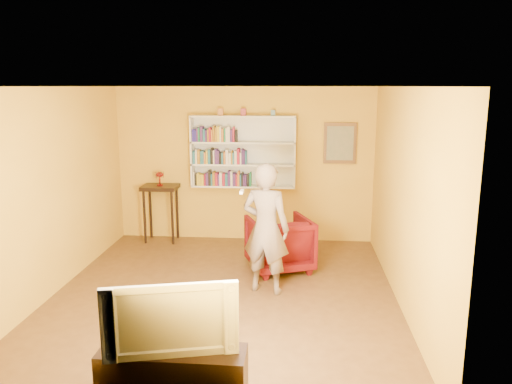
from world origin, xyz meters
TOP-DOWN VIEW (x-y plane):
  - room_shell at (0.00, 0.00)m, footprint 5.30×5.80m
  - bookshelf at (0.00, 2.41)m, footprint 1.80×0.29m
  - books_row_lower at (-0.35, 2.30)m, footprint 1.00×0.19m
  - books_row_middle at (-0.40, 2.30)m, footprint 0.93×0.19m
  - books_row_upper at (-0.48, 2.30)m, footprint 0.77×0.19m
  - ornament_left at (-0.38, 2.35)m, footprint 0.09×0.09m
  - ornament_centre at (0.01, 2.35)m, footprint 0.09×0.09m
  - ornament_right at (0.51, 2.35)m, footprint 0.07×0.07m
  - framed_painting at (1.65, 2.46)m, footprint 0.55×0.05m
  - console_table at (-1.46, 2.25)m, footprint 0.61×0.47m
  - ruby_lustre at (-1.46, 2.25)m, footprint 0.14×0.15m
  - armchair at (0.69, 1.00)m, footprint 1.13×1.14m
  - person at (0.54, 0.17)m, footprint 0.73×0.58m
  - game_remote at (0.27, -0.21)m, footprint 0.04×0.15m
  - tv_cabinet at (-0.11, -2.25)m, footprint 1.29×0.39m
  - television at (-0.11, -2.25)m, footprint 1.14×0.41m

SIDE VIEW (x-z plane):
  - tv_cabinet at x=-0.11m, z-range 0.00..0.46m
  - armchair at x=0.69m, z-range 0.00..0.81m
  - television at x=-0.11m, z-range 0.46..1.11m
  - console_table at x=-1.46m, z-range 0.33..1.33m
  - person at x=0.54m, z-range 0.00..1.75m
  - room_shell at x=0.00m, z-range -0.42..2.46m
  - books_row_lower at x=-0.35m, z-range 0.99..1.26m
  - ruby_lustre at x=-1.46m, z-range 1.06..1.29m
  - game_remote at x=0.27m, z-range 1.43..1.46m
  - books_row_middle at x=-0.40m, z-range 1.38..1.64m
  - bookshelf at x=0.00m, z-range 0.98..2.21m
  - framed_painting at x=1.65m, z-range 1.40..2.10m
  - books_row_upper at x=-0.48m, z-range 1.76..2.03m
  - ornament_right at x=0.51m, z-range 2.21..2.31m
  - ornament_left at x=-0.38m, z-range 2.21..2.33m
  - ornament_centre at x=0.01m, z-range 2.21..2.33m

